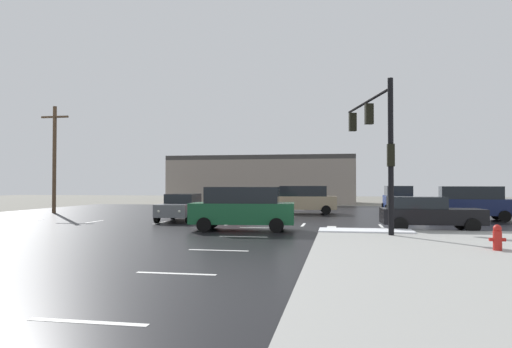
# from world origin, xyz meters

# --- Properties ---
(ground_plane) EXTENTS (120.00, 120.00, 0.00)m
(ground_plane) POSITION_xyz_m (0.00, 0.00, 0.00)
(ground_plane) COLOR slate
(road_asphalt) EXTENTS (44.00, 44.00, 0.02)m
(road_asphalt) POSITION_xyz_m (0.00, 0.00, 0.01)
(road_asphalt) COLOR black
(road_asphalt) RESTS_ON ground_plane
(snow_strip_curbside) EXTENTS (4.00, 1.60, 0.06)m
(snow_strip_curbside) POSITION_xyz_m (5.00, -4.00, 0.17)
(snow_strip_curbside) COLOR white
(snow_strip_curbside) RESTS_ON sidewalk_corner
(lane_markings) EXTENTS (36.15, 36.15, 0.01)m
(lane_markings) POSITION_xyz_m (1.20, -1.38, 0.02)
(lane_markings) COLOR silver
(lane_markings) RESTS_ON road_asphalt
(traffic_signal_mast) EXTENTS (1.69, 6.28, 6.32)m
(traffic_signal_mast) POSITION_xyz_m (5.51, -3.74, 4.38)
(traffic_signal_mast) COLOR black
(traffic_signal_mast) RESTS_ON sidewalk_corner
(fire_hydrant) EXTENTS (0.48, 0.26, 0.79)m
(fire_hydrant) POSITION_xyz_m (8.68, -9.28, 0.54)
(fire_hydrant) COLOR red
(fire_hydrant) RESTS_ON sidewalk_corner
(strip_building_background) EXTENTS (20.98, 8.00, 5.38)m
(strip_building_background) POSITION_xyz_m (-4.86, 28.92, 2.69)
(strip_building_background) COLOR gray
(strip_building_background) RESTS_ON ground_plane
(sedan_grey) EXTENTS (2.25, 4.63, 1.58)m
(sedan_grey) POSITION_xyz_m (-5.35, 1.63, 0.85)
(sedan_grey) COLOR slate
(sedan_grey) RESTS_ON road_asphalt
(sedan_red) EXTENTS (2.31, 4.64, 1.58)m
(sedan_red) POSITION_xyz_m (-2.48, 4.27, 0.85)
(sedan_red) COLOR #B21919
(sedan_red) RESTS_ON road_asphalt
(sedan_black) EXTENTS (4.59, 2.15, 1.58)m
(sedan_black) POSITION_xyz_m (7.90, -2.13, 0.85)
(sedan_black) COLOR black
(sedan_black) RESTS_ON road_asphalt
(suv_green) EXTENTS (4.96, 2.49, 2.03)m
(suv_green) POSITION_xyz_m (-0.58, -3.40, 1.09)
(suv_green) COLOR #195933
(suv_green) RESTS_ON road_asphalt
(suv_blue) EXTENTS (2.25, 4.87, 2.03)m
(suv_blue) POSITION_xyz_m (8.27, 11.84, 1.09)
(suv_blue) COLOR navy
(suv_blue) RESTS_ON road_asphalt
(suv_navy) EXTENTS (4.96, 2.51, 2.03)m
(suv_navy) POSITION_xyz_m (11.59, 4.87, 1.09)
(suv_navy) COLOR #141E47
(suv_navy) RESTS_ON road_asphalt
(suv_tan) EXTENTS (4.96, 2.50, 2.03)m
(suv_tan) POSITION_xyz_m (1.26, 9.37, 1.09)
(suv_tan) COLOR tan
(suv_tan) RESTS_ON road_asphalt
(utility_pole_far) EXTENTS (2.20, 0.28, 8.06)m
(utility_pole_far) POSITION_xyz_m (-17.27, 7.07, 4.24)
(utility_pole_far) COLOR brown
(utility_pole_far) RESTS_ON ground_plane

